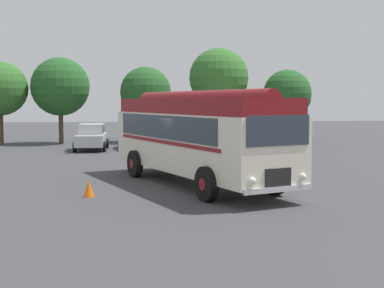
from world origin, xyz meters
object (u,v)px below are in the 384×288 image
at_px(vintage_bus, 196,134).
at_px(car_near_left, 92,137).
at_px(car_mid_left, 138,135).
at_px(car_mid_right, 176,135).
at_px(car_far_right, 224,135).
at_px(traffic_cone, 89,189).

xyz_separation_m(vintage_bus, car_near_left, (-5.00, 14.63, -1.05)).
distance_m(car_mid_left, car_mid_right, 2.48).
bearing_deg(car_mid_left, car_near_left, -162.59).
distance_m(vintage_bus, car_far_right, 16.18).
bearing_deg(vintage_bus, car_far_right, 76.91).
distance_m(car_far_right, traffic_cone, 19.36).
bearing_deg(car_near_left, car_mid_right, 8.31).
height_order(car_mid_right, traffic_cone, car_mid_right).
bearing_deg(car_far_right, vintage_bus, -103.09).
bearing_deg(car_mid_right, traffic_cone, -103.40).
xyz_separation_m(vintage_bus, car_mid_left, (-2.06, 15.55, -1.05)).
bearing_deg(car_mid_left, car_far_right, 1.72).
distance_m(vintage_bus, car_mid_right, 15.46).
height_order(car_mid_left, car_far_right, same).
relative_size(vintage_bus, car_mid_left, 2.43).
distance_m(car_mid_right, car_far_right, 3.26).
bearing_deg(traffic_cone, vintage_bus, 29.64).
bearing_deg(car_mid_right, car_near_left, -171.69).
distance_m(car_near_left, car_far_right, 8.72).
bearing_deg(car_mid_right, vintage_bus, -91.54).
bearing_deg(car_mid_right, car_mid_left, 177.00).
relative_size(car_near_left, car_mid_right, 0.99).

